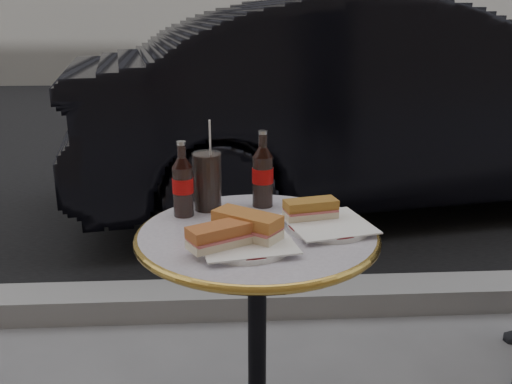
{
  "coord_description": "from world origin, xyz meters",
  "views": [
    {
      "loc": [
        -0.08,
        -1.35,
        1.27
      ],
      "look_at": [
        0.0,
        0.05,
        0.82
      ],
      "focal_mm": 40.0,
      "sensor_mm": 36.0,
      "label": 1
    }
  ],
  "objects": [
    {
      "name": "parked_car",
      "position": [
        0.99,
        2.35,
        0.67
      ],
      "size": [
        2.12,
        4.27,
        1.34
      ],
      "primitive_type": "imported",
      "rotation": [
        0.0,
        0.0,
        1.75
      ],
      "color": "black",
      "rests_on": "ground"
    },
    {
      "name": "curb",
      "position": [
        0.0,
        0.9,
        0.05
      ],
      "size": [
        40.0,
        0.2,
        0.12
      ],
      "primitive_type": "cube",
      "color": "gray",
      "rests_on": "ground"
    },
    {
      "name": "asphalt_road",
      "position": [
        0.0,
        5.0,
        0.0
      ],
      "size": [
        40.0,
        8.0,
        0.0
      ],
      "primitive_type": "cube",
      "color": "black",
      "rests_on": "ground"
    },
    {
      "name": "plate_right",
      "position": [
        0.18,
        0.0,
        0.74
      ],
      "size": [
        0.23,
        0.23,
        0.01
      ],
      "primitive_type": "cylinder",
      "rotation": [
        0.0,
        0.0,
        0.07
      ],
      "color": "silver",
      "rests_on": "bistro_table"
    },
    {
      "name": "cola_bottle_left",
      "position": [
        -0.19,
        0.13,
        0.84
      ],
      "size": [
        0.07,
        0.07,
        0.21
      ],
      "primitive_type": null,
      "rotation": [
        0.0,
        0.0,
        0.17
      ],
      "color": "black",
      "rests_on": "bistro_table"
    },
    {
      "name": "sandwich_left_a",
      "position": [
        -0.09,
        -0.13,
        0.77
      ],
      "size": [
        0.16,
        0.13,
        0.05
      ],
      "primitive_type": "cube",
      "rotation": [
        0.0,
        0.0,
        0.51
      ],
      "color": "#B15C2D",
      "rests_on": "plate_left"
    },
    {
      "name": "cola_glass",
      "position": [
        -0.13,
        0.18,
        0.81
      ],
      "size": [
        0.09,
        0.09,
        0.16
      ],
      "primitive_type": "cylinder",
      "rotation": [
        0.0,
        0.0,
        0.09
      ],
      "color": "black",
      "rests_on": "bistro_table"
    },
    {
      "name": "cola_bottle_right",
      "position": [
        0.03,
        0.19,
        0.84
      ],
      "size": [
        0.08,
        0.08,
        0.22
      ],
      "primitive_type": null,
      "rotation": [
        0.0,
        0.0,
        0.28
      ],
      "color": "black",
      "rests_on": "bistro_table"
    },
    {
      "name": "bistro_table",
      "position": [
        0.0,
        0.0,
        0.37
      ],
      "size": [
        0.62,
        0.62,
        0.73
      ],
      "primitive_type": null,
      "color": "#BAB2C4",
      "rests_on": "ground"
    },
    {
      "name": "sandwich_right",
      "position": [
        0.14,
        0.05,
        0.77
      ],
      "size": [
        0.15,
        0.09,
        0.05
      ],
      "primitive_type": "cube",
      "rotation": [
        0.0,
        0.0,
        0.22
      ],
      "color": "#A06A28",
      "rests_on": "plate_right"
    },
    {
      "name": "sandwich_left_b",
      "position": [
        -0.03,
        -0.07,
        0.77
      ],
      "size": [
        0.18,
        0.16,
        0.06
      ],
      "primitive_type": "cube",
      "rotation": [
        0.0,
        0.0,
        -0.65
      ],
      "color": "#B1672D",
      "rests_on": "plate_left"
    },
    {
      "name": "plate_left",
      "position": [
        -0.03,
        -0.1,
        0.74
      ],
      "size": [
        0.23,
        0.23,
        0.01
      ],
      "primitive_type": "cylinder",
      "rotation": [
        0.0,
        0.0,
        0.02
      ],
      "color": "white",
      "rests_on": "bistro_table"
    }
  ]
}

